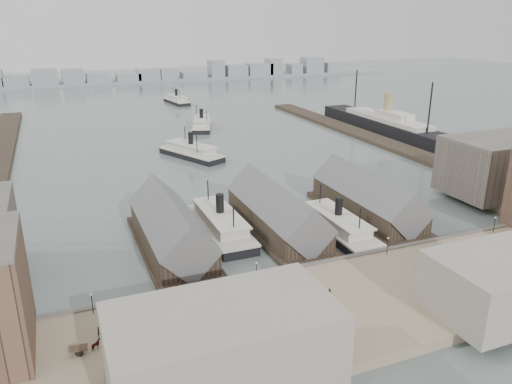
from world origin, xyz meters
name	(u,v)px	position (x,y,z in m)	size (l,w,h in m)	color
ground	(308,261)	(0.00, 0.00, 0.00)	(900.00, 900.00, 0.00)	#546260
quay	(361,303)	(0.00, -20.00, 1.00)	(180.00, 30.00, 2.00)	gray
seawall	(320,266)	(0.00, -5.20, 1.15)	(180.00, 1.20, 2.30)	#59544C
east_wharf	(371,138)	(78.00, 90.00, 0.80)	(10.00, 180.00, 1.60)	#2D231C
ferry_shed_west	(171,230)	(-26.00, 16.88, 4.64)	(14.00, 42.00, 12.60)	#2D231C
ferry_shed_center	(276,214)	(0.00, 16.88, 4.64)	(14.00, 42.00, 12.60)	#2D231C
ferry_shed_east	(367,200)	(26.00, 16.88, 4.64)	(14.00, 42.00, 12.60)	#2D231C
warehouse_east_back	(497,167)	(68.00, 15.00, 9.50)	(28.00, 20.00, 15.00)	#60564C
street_bldg_center	(503,284)	(20.00, -32.00, 7.00)	(24.00, 16.00, 10.00)	gray
street_bldg_west	(223,348)	(-30.00, -32.00, 8.00)	(30.00, 16.00, 12.00)	gray
lamp_post_far_w	(92,300)	(-45.00, -7.00, 4.71)	(0.44, 0.44, 3.92)	black
lamp_post_near_w	(257,268)	(-15.00, -7.00, 4.71)	(0.44, 0.44, 3.92)	black
lamp_post_near_e	(388,242)	(15.00, -7.00, 4.71)	(0.44, 0.44, 3.92)	black
lamp_post_far_e	(495,222)	(45.00, -7.00, 4.71)	(0.44, 0.44, 3.92)	black
far_shore	(110,78)	(-2.07, 334.14, 3.91)	(500.00, 40.00, 15.72)	gray
ferry_docked_west	(220,224)	(-13.00, 20.96, 2.50)	(8.97, 29.89, 10.67)	black
ferry_docked_east	(338,225)	(13.00, 9.79, 2.33)	(8.35, 27.85, 9.94)	black
ferry_open_near	(191,151)	(-1.15, 91.30, 2.39)	(19.84, 29.55, 10.21)	black
ferry_open_mid	(202,124)	(17.20, 140.10, 2.31)	(16.55, 28.74, 9.84)	black
ferry_open_far	(177,100)	(23.64, 216.19, 2.17)	(11.44, 26.80, 9.27)	black
ocean_steamer	(387,125)	(92.00, 98.56, 3.89)	(12.38, 90.49, 18.10)	black
horse_cart_left	(92,346)	(-46.07, -17.27, 2.83)	(4.75, 1.82, 1.64)	black
horse_cart_center	(311,293)	(-8.23, -16.27, 2.76)	(4.88, 2.10, 1.43)	black
horse_cart_right	(468,287)	(19.65, -25.25, 2.84)	(4.73, 1.97, 1.68)	black
pedestrian_0	(99,332)	(-44.70, -14.04, 2.86)	(0.63, 0.46, 1.72)	black
pedestrian_1	(166,344)	(-35.56, -21.20, 2.84)	(0.82, 0.64, 1.69)	black
pedestrian_2	(223,289)	(-22.49, -9.11, 2.87)	(1.13, 0.65, 1.74)	black
pedestrian_3	(338,330)	(-9.52, -27.79, 2.82)	(0.96, 0.40, 1.64)	black
pedestrian_4	(329,293)	(-5.07, -17.42, 2.83)	(0.81, 0.53, 1.67)	black
pedestrian_5	(445,287)	(15.65, -23.77, 2.87)	(0.63, 0.46, 1.74)	black
pedestrian_6	(423,263)	(18.17, -14.62, 2.86)	(0.84, 0.65, 1.72)	black
pedestrian_8	(491,250)	(35.74, -15.09, 2.86)	(1.01, 0.42, 1.72)	black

